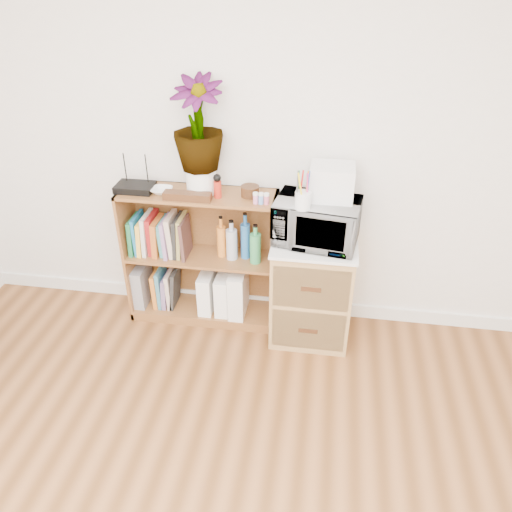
# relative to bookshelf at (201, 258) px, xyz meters

# --- Properties ---
(skirting_board) EXTENTS (4.00, 0.02, 0.10)m
(skirting_board) POSITION_rel_bookshelf_xyz_m (0.35, 0.14, -0.42)
(skirting_board) COLOR white
(skirting_board) RESTS_ON ground
(bookshelf) EXTENTS (1.00, 0.30, 0.95)m
(bookshelf) POSITION_rel_bookshelf_xyz_m (0.00, 0.00, 0.00)
(bookshelf) COLOR brown
(bookshelf) RESTS_ON ground
(wicker_unit) EXTENTS (0.50, 0.45, 0.70)m
(wicker_unit) POSITION_rel_bookshelf_xyz_m (0.75, -0.08, -0.12)
(wicker_unit) COLOR #9E7542
(wicker_unit) RESTS_ON ground
(microwave) EXTENTS (0.54, 0.40, 0.27)m
(microwave) POSITION_rel_bookshelf_xyz_m (0.75, -0.08, 0.38)
(microwave) COLOR white
(microwave) RESTS_ON wicker_unit
(pen_cup) EXTENTS (0.09, 0.09, 0.10)m
(pen_cup) POSITION_rel_bookshelf_xyz_m (0.67, -0.20, 0.57)
(pen_cup) COLOR white
(pen_cup) RESTS_ON microwave
(small_appliance) EXTENTS (0.25, 0.21, 0.20)m
(small_appliance) POSITION_rel_bookshelf_xyz_m (0.82, -0.03, 0.62)
(small_appliance) COLOR white
(small_appliance) RESTS_ON microwave
(router) EXTENTS (0.23, 0.16, 0.04)m
(router) POSITION_rel_bookshelf_xyz_m (-0.39, -0.02, 0.50)
(router) COLOR black
(router) RESTS_ON bookshelf
(white_bowl) EXTENTS (0.13, 0.13, 0.03)m
(white_bowl) POSITION_rel_bookshelf_xyz_m (-0.22, -0.03, 0.49)
(white_bowl) COLOR white
(white_bowl) RESTS_ON bookshelf
(plant_pot) EXTENTS (0.18, 0.18, 0.16)m
(plant_pot) POSITION_rel_bookshelf_xyz_m (0.03, 0.02, 0.55)
(plant_pot) COLOR white
(plant_pot) RESTS_ON bookshelf
(potted_plant) EXTENTS (0.31, 0.31, 0.55)m
(potted_plant) POSITION_rel_bookshelf_xyz_m (0.03, 0.02, 0.90)
(potted_plant) COLOR #366729
(potted_plant) RESTS_ON plant_pot
(trinket_box) EXTENTS (0.29, 0.07, 0.05)m
(trinket_box) POSITION_rel_bookshelf_xyz_m (-0.03, -0.10, 0.50)
(trinket_box) COLOR #371D0F
(trinket_box) RESTS_ON bookshelf
(kokeshi_doll) EXTENTS (0.05, 0.05, 0.11)m
(kokeshi_doll) POSITION_rel_bookshelf_xyz_m (0.14, -0.04, 0.53)
(kokeshi_doll) COLOR red
(kokeshi_doll) RESTS_ON bookshelf
(wooden_bowl) EXTENTS (0.11, 0.11, 0.07)m
(wooden_bowl) POSITION_rel_bookshelf_xyz_m (0.33, 0.01, 0.51)
(wooden_bowl) COLOR #341E0E
(wooden_bowl) RESTS_ON bookshelf
(paint_jars) EXTENTS (0.11, 0.04, 0.06)m
(paint_jars) POSITION_rel_bookshelf_xyz_m (0.41, -0.09, 0.50)
(paint_jars) COLOR pink
(paint_jars) RESTS_ON bookshelf
(file_box) EXTENTS (0.09, 0.23, 0.29)m
(file_box) POSITION_rel_bookshelf_xyz_m (-0.45, 0.00, -0.26)
(file_box) COLOR gray
(file_box) RESTS_ON bookshelf
(magazine_holder_left) EXTENTS (0.09, 0.23, 0.29)m
(magazine_holder_left) POSITION_rel_bookshelf_xyz_m (0.03, -0.01, -0.26)
(magazine_holder_left) COLOR white
(magazine_holder_left) RESTS_ON bookshelf
(magazine_holder_mid) EXTENTS (0.09, 0.23, 0.29)m
(magazine_holder_mid) POSITION_rel_bookshelf_xyz_m (0.15, -0.01, -0.26)
(magazine_holder_mid) COLOR white
(magazine_holder_mid) RESTS_ON bookshelf
(magazine_holder_right) EXTENTS (0.11, 0.27, 0.33)m
(magazine_holder_right) POSITION_rel_bookshelf_xyz_m (0.25, -0.01, -0.24)
(magazine_holder_right) COLOR white
(magazine_holder_right) RESTS_ON bookshelf
(cookbooks) EXTENTS (0.39, 0.20, 0.28)m
(cookbooks) POSITION_rel_bookshelf_xyz_m (-0.27, 0.00, 0.16)
(cookbooks) COLOR #1C6C3B
(cookbooks) RESTS_ON bookshelf
(liquor_bottles) EXTENTS (0.30, 0.07, 0.31)m
(liquor_bottles) POSITION_rel_bookshelf_xyz_m (0.26, -0.00, 0.16)
(liquor_bottles) COLOR orange
(liquor_bottles) RESTS_ON bookshelf
(lower_books) EXTENTS (0.18, 0.19, 0.30)m
(lower_books) POSITION_rel_bookshelf_xyz_m (-0.27, 0.00, -0.27)
(lower_books) COLOR orange
(lower_books) RESTS_ON bookshelf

